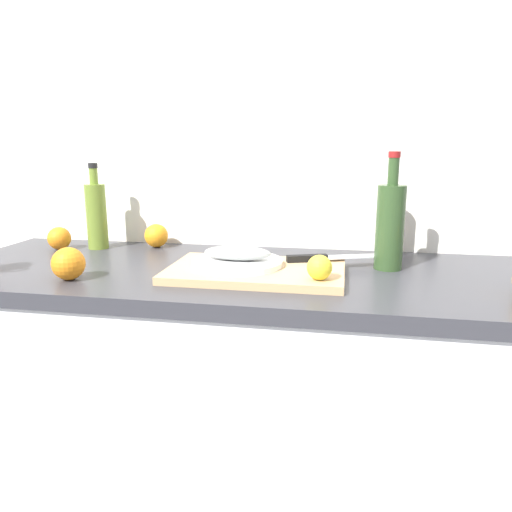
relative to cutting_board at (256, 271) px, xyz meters
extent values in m
cube|color=white|center=(0.12, 0.38, 0.34)|extent=(3.20, 0.05, 2.50)
cube|color=white|center=(0.12, 0.05, -0.48)|extent=(2.00, 0.58, 0.86)
cube|color=#333338|center=(0.12, 0.05, -0.03)|extent=(2.00, 0.60, 0.04)
cube|color=tan|center=(0.00, 0.00, 0.00)|extent=(0.44, 0.28, 0.02)
cylinder|color=white|center=(-0.05, 0.01, 0.02)|extent=(0.23, 0.23, 0.01)
ellipsoid|color=#999E99|center=(-0.05, 0.01, 0.04)|extent=(0.18, 0.07, 0.04)
cube|color=silver|center=(0.26, 0.14, 0.02)|extent=(0.18, 0.09, 0.00)
cube|color=black|center=(0.12, 0.09, 0.02)|extent=(0.11, 0.06, 0.02)
sphere|color=yellow|center=(0.16, -0.09, 0.04)|extent=(0.06, 0.06, 0.06)
cylinder|color=olive|center=(-0.56, 0.23, 0.09)|extent=(0.06, 0.06, 0.20)
cylinder|color=olive|center=(-0.56, 0.23, 0.22)|extent=(0.03, 0.03, 0.05)
cylinder|color=black|center=(-0.56, 0.23, 0.25)|extent=(0.03, 0.03, 0.02)
cylinder|color=#2D4723|center=(0.34, 0.13, 0.10)|extent=(0.07, 0.07, 0.22)
cylinder|color=#2D4723|center=(0.34, 0.13, 0.25)|extent=(0.03, 0.03, 0.07)
cylinder|color=maroon|center=(0.34, 0.13, 0.29)|extent=(0.03, 0.03, 0.02)
sphere|color=orange|center=(-0.45, -0.13, 0.03)|extent=(0.08, 0.08, 0.08)
sphere|color=orange|center=(-0.67, 0.19, 0.03)|extent=(0.07, 0.07, 0.07)
sphere|color=orange|center=(-0.38, 0.28, 0.03)|extent=(0.08, 0.08, 0.08)
cylinder|color=brown|center=(0.35, 0.27, 0.09)|extent=(0.05, 0.05, 0.20)
camera|label=1|loc=(0.22, -1.17, 0.31)|focal=33.77mm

